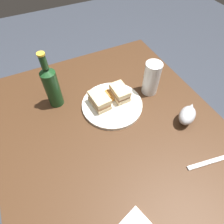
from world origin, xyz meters
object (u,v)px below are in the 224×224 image
Objects in this scene: pint_glass at (151,80)px; gravy_boat at (187,115)px; plate at (112,105)px; cider_bottle at (52,86)px; sandwich_half_right at (100,100)px; sandwich_half_left at (120,93)px; fork at (209,162)px.

pint_glass is 0.24m from gravy_boat.
pint_glass is at bearing 92.26° from plate.
cider_bottle is (-0.36, -0.49, 0.07)m from gravy_boat.
plate is 1.03× the size of cider_bottle.
sandwich_half_right reaches higher than gravy_boat.
gravy_boat is (0.22, 0.25, 0.04)m from plate.
cider_bottle reaches higher than plate.
sandwich_half_right is at bearing -92.11° from pint_glass.
sandwich_half_left is at bearing 68.39° from cider_bottle.
gravy_boat is (0.24, 0.20, -0.00)m from sandwich_half_left.
sandwich_half_right is 0.67× the size of pint_glass.
plate is at bearing 70.75° from sandwich_half_right.
gravy_boat is at bearing 51.90° from sandwich_half_right.
sandwich_half_left is at bearing -60.69° from fork.
sandwich_half_right is 0.63× the size of fork.
sandwich_half_left is at bearing -140.09° from gravy_boat.
plate is at bearing -131.12° from gravy_boat.
gravy_boat is at bearing 39.91° from sandwich_half_left.
pint_glass is 0.46m from cider_bottle.
sandwich_half_right is (-0.02, -0.05, 0.04)m from plate.
sandwich_half_left is at bearing 113.32° from plate.
sandwich_half_right is at bearing -49.69° from fork.
pint_glass reaches higher than gravy_boat.
cider_bottle is (-0.13, -0.23, 0.10)m from plate.
pint_glass reaches higher than sandwich_half_left.
sandwich_half_right is 0.51m from fork.
gravy_boat reaches higher than fork.
pint_glass is at bearing 85.28° from sandwich_half_left.
pint_glass is 0.94× the size of fork.
gravy_boat reaches higher than plate.
sandwich_half_left reaches higher than fork.
cider_bottle reaches higher than sandwich_half_right.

